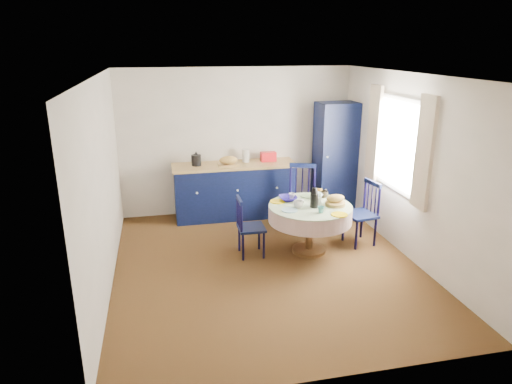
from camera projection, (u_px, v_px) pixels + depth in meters
floor at (267, 265)px, 6.16m from camera, size 4.50×4.50×0.00m
ceiling at (268, 75)px, 5.39m from camera, size 4.50×4.50×0.00m
wall_back at (237, 141)px, 7.87m from camera, size 4.00×0.02×2.50m
wall_left at (103, 187)px, 5.38m from camera, size 0.02×4.50×2.50m
wall_right at (411, 168)px, 6.18m from camera, size 0.02×4.50×2.50m
window at (398, 144)px, 6.36m from camera, size 0.10×1.74×1.45m
kitchen_counter at (235, 189)px, 7.82m from camera, size 2.09×0.65×1.17m
pantry_cabinet at (335, 158)px, 7.92m from camera, size 0.70×0.52×1.93m
dining_table at (311, 213)px, 6.41m from camera, size 1.17×1.17×0.98m
chair_left at (249, 226)px, 6.35m from camera, size 0.37×0.38×0.86m
chair_far at (302, 197)px, 7.25m from camera, size 0.59×0.58×1.05m
chair_right at (363, 213)px, 6.73m from camera, size 0.47×0.49×0.95m
mug_a at (298, 204)px, 6.27m from camera, size 0.13×0.13×0.10m
mug_b at (321, 210)px, 6.08m from camera, size 0.09×0.09×0.09m
mug_c at (324, 194)px, 6.68m from camera, size 0.13×0.13×0.10m
mug_d at (292, 196)px, 6.62m from camera, size 0.09×0.09×0.09m
cobalt_bowl at (288, 198)px, 6.56m from camera, size 0.26×0.26×0.06m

